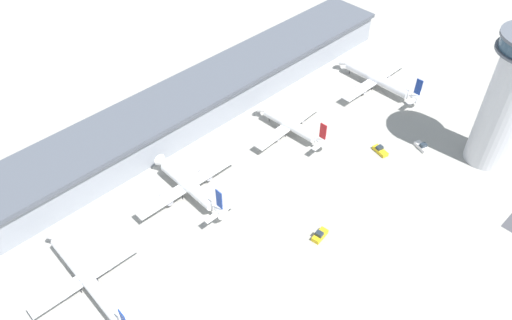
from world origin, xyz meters
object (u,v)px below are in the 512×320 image
object	(u,v)px
control_tower	(509,98)
service_truck_catering	(422,147)
airplane_gate_bravo	(189,185)
airplane_gate_alpha	(87,279)
airplane_gate_charlie	(291,125)
service_truck_fuel	(320,235)
service_truck_baggage	(380,151)
airplane_gate_delta	(377,79)

from	to	relation	value
control_tower	service_truck_catering	xyz separation A→B (m)	(-11.89, 18.76, -26.46)
control_tower	airplane_gate_bravo	xyz separation A→B (m)	(-89.11, 60.81, -22.83)
airplane_gate_alpha	airplane_gate_charlie	world-z (taller)	airplane_gate_charlie
service_truck_fuel	airplane_gate_bravo	bearing A→B (deg)	112.68
airplane_gate_charlie	service_truck_baggage	distance (m)	34.87
service_truck_catering	service_truck_fuel	world-z (taller)	service_truck_fuel
control_tower	airplane_gate_bravo	distance (m)	110.27
airplane_gate_alpha	service_truck_fuel	distance (m)	70.37
airplane_gate_alpha	control_tower	bearing A→B (deg)	-21.51
airplane_gate_bravo	service_truck_baggage	world-z (taller)	airplane_gate_bravo
airplane_gate_alpha	service_truck_catering	world-z (taller)	airplane_gate_alpha
airplane_gate_bravo	airplane_gate_delta	distance (m)	97.67
service_truck_baggage	airplane_gate_delta	bearing A→B (deg)	37.92
control_tower	service_truck_baggage	world-z (taller)	control_tower
airplane_gate_charlie	control_tower	bearing A→B (deg)	-55.39
airplane_gate_charlie	airplane_gate_delta	distance (m)	49.44
airplane_gate_alpha	service_truck_fuel	world-z (taller)	airplane_gate_alpha
airplane_gate_alpha	airplane_gate_bravo	xyz separation A→B (m)	(43.51, 8.53, 0.05)
airplane_gate_bravo	service_truck_catering	distance (m)	88.00
control_tower	service_truck_fuel	world-z (taller)	control_tower
airplane_gate_alpha	airplane_gate_charlie	size ratio (longest dim) A/B	1.23
airplane_gate_bravo	service_truck_fuel	bearing A→B (deg)	-67.32
airplane_gate_charlie	airplane_gate_delta	world-z (taller)	airplane_gate_delta
service_truck_fuel	airplane_gate_charlie	bearing A→B (deg)	53.55
airplane_gate_charlie	service_truck_catering	world-z (taller)	airplane_gate_charlie
control_tower	airplane_gate_charlie	world-z (taller)	control_tower
control_tower	airplane_gate_bravo	bearing A→B (deg)	145.69
control_tower	airplane_gate_alpha	size ratio (longest dim) A/B	1.29
control_tower	service_truck_catering	world-z (taller)	control_tower
airplane_gate_alpha	service_truck_catering	bearing A→B (deg)	-15.52
service_truck_catering	airplane_gate_delta	bearing A→B (deg)	60.32
control_tower	service_truck_baggage	xyz separation A→B (m)	(-24.89, 28.36, -26.50)
airplane_gate_delta	airplane_gate_bravo	bearing A→B (deg)	176.15
service_truck_baggage	service_truck_catering	bearing A→B (deg)	-36.44
control_tower	service_truck_fuel	size ratio (longest dim) A/B	8.92
service_truck_baggage	airplane_gate_charlie	bearing A→B (deg)	117.36
airplane_gate_alpha	service_truck_catering	size ratio (longest dim) A/B	6.66
control_tower	airplane_gate_alpha	distance (m)	144.38
control_tower	airplane_gate_delta	world-z (taller)	control_tower
airplane_gate_alpha	airplane_gate_delta	xyz separation A→B (m)	(140.96, 1.97, -0.40)
airplane_gate_charlie	service_truck_fuel	size ratio (longest dim) A/B	5.66
airplane_gate_alpha	service_truck_fuel	xyz separation A→B (m)	(61.38, -34.23, -3.49)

